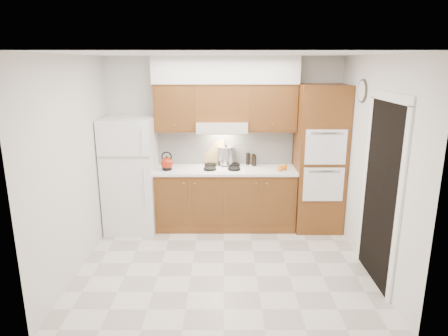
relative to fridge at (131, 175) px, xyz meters
name	(u,v)px	position (x,y,z in m)	size (l,w,h in m)	color
floor	(224,263)	(1.41, -1.14, -0.86)	(3.60, 3.60, 0.00)	beige
ceiling	(224,54)	(1.41, -1.14, 1.74)	(3.60, 3.60, 0.00)	white
wall_back	(224,142)	(1.41, 0.36, 0.44)	(3.60, 0.02, 2.60)	silver
wall_left	(75,166)	(-0.40, -1.14, 0.44)	(0.02, 3.00, 2.60)	silver
wall_right	(373,166)	(3.21, -1.14, 0.44)	(0.02, 3.00, 2.60)	silver
fridge	(131,175)	(0.00, 0.00, 0.00)	(0.75, 0.72, 1.72)	white
base_cabinets	(225,199)	(1.43, 0.06, -0.41)	(2.11, 0.60, 0.90)	brown
countertop	(225,170)	(1.43, 0.05, 0.06)	(2.13, 0.62, 0.04)	white
backsplash	(225,147)	(1.43, 0.34, 0.36)	(2.11, 0.03, 0.56)	white
oven_cabinet	(319,159)	(2.85, 0.03, 0.24)	(0.70, 0.65, 2.20)	brown
upper_cab_left	(176,108)	(0.69, 0.19, 0.99)	(0.63, 0.33, 0.70)	brown
upper_cab_right	(271,108)	(2.12, 0.19, 0.99)	(0.73, 0.33, 0.70)	brown
range_hood	(222,126)	(1.38, 0.13, 0.71)	(0.75, 0.45, 0.15)	silver
upper_cab_over_hood	(222,102)	(1.38, 0.19, 1.06)	(0.75, 0.33, 0.55)	brown
soffit	(225,70)	(1.43, 0.18, 1.54)	(2.13, 0.36, 0.40)	silver
cooktop	(222,168)	(1.38, 0.07, 0.09)	(0.74, 0.50, 0.01)	white
doorway	(380,195)	(3.19, -1.49, 0.19)	(0.02, 0.90, 2.10)	black
wall_clock	(362,91)	(3.19, -0.59, 1.29)	(0.30, 0.30, 0.02)	#3F3833
kettle	(167,163)	(0.55, -0.02, 0.18)	(0.18, 0.18, 0.18)	maroon
cutting_board	(214,152)	(1.26, 0.31, 0.28)	(0.30, 0.02, 0.40)	tan
stock_pot	(226,156)	(1.44, 0.23, 0.24)	(0.26, 0.26, 0.27)	#B2B2B7
condiment_a	(253,160)	(1.87, 0.24, 0.17)	(0.05, 0.05, 0.19)	black
condiment_b	(248,159)	(1.79, 0.31, 0.17)	(0.06, 0.06, 0.19)	black
condiment_c	(254,161)	(1.88, 0.22, 0.16)	(0.06, 0.06, 0.17)	black
orange_near	(280,168)	(2.24, -0.08, 0.12)	(0.08, 0.08, 0.08)	orange
orange_far	(284,167)	(2.32, -0.01, 0.12)	(0.08, 0.08, 0.08)	orange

